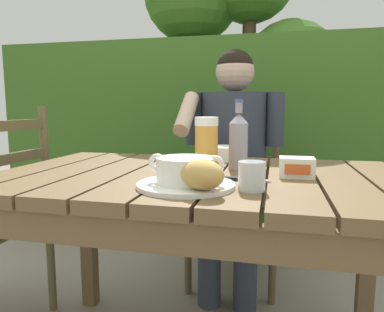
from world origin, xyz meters
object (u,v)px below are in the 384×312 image
at_px(person_eating, 232,153).
at_px(table_knife, 239,179).
at_px(beer_glass, 206,145).
at_px(serving_plate, 186,185).
at_px(water_glass_small, 252,176).
at_px(chair_near_diner, 236,191).
at_px(soup_bowl, 186,169).
at_px(bread_roll, 202,174).
at_px(butter_tub, 297,167).
at_px(diner_bowl, 223,153).
at_px(beer_bottle, 238,140).

distance_m(person_eating, table_knife, 0.74).
xyz_separation_m(beer_glass, table_knife, (0.12, -0.11, -0.09)).
bearing_deg(serving_plate, water_glass_small, 0.88).
bearing_deg(chair_near_diner, water_glass_small, -82.02).
xyz_separation_m(soup_bowl, table_knife, (0.13, 0.12, -0.04)).
relative_size(chair_near_diner, water_glass_small, 13.07).
height_order(chair_near_diner, serving_plate, chair_near_diner).
distance_m(person_eating, bread_roll, 0.92).
bearing_deg(butter_tub, diner_bowl, 131.42).
distance_m(person_eating, water_glass_small, 0.87).
bearing_deg(butter_tub, water_glass_small, -120.10).
relative_size(water_glass_small, table_knife, 0.52).
height_order(soup_bowl, bread_roll, soup_bowl).
bearing_deg(person_eating, diner_bowl, -89.52).
bearing_deg(bread_roll, water_glass_small, 31.10).
relative_size(person_eating, butter_tub, 11.91).
bearing_deg(diner_bowl, beer_bottle, -68.30).
height_order(serving_plate, beer_glass, beer_glass).
relative_size(chair_near_diner, table_knife, 6.75).
height_order(beer_bottle, diner_bowl, beer_bottle).
bearing_deg(person_eating, soup_bowl, -91.40).
xyz_separation_m(serving_plate, beer_glass, (0.01, 0.23, 0.08)).
distance_m(water_glass_small, diner_bowl, 0.53).
distance_m(beer_glass, diner_bowl, 0.29).
distance_m(beer_bottle, butter_tub, 0.22).
relative_size(chair_near_diner, butter_tub, 9.44).
relative_size(serving_plate, butter_tub, 2.53).
xyz_separation_m(chair_near_diner, beer_glass, (-0.01, -0.82, 0.34)).
relative_size(beer_glass, table_knife, 1.24).
xyz_separation_m(serving_plate, soup_bowl, (-0.00, 0.00, 0.04)).
distance_m(bread_roll, butter_tub, 0.36).
bearing_deg(bread_roll, diner_bowl, 93.26).
distance_m(butter_tub, diner_bowl, 0.41).
bearing_deg(beer_bottle, serving_plate, -108.73).
distance_m(butter_tub, table_knife, 0.19).
relative_size(table_knife, diner_bowl, 1.03).
xyz_separation_m(serving_plate, diner_bowl, (0.02, 0.52, 0.02)).
height_order(soup_bowl, butter_tub, soup_bowl).
bearing_deg(table_knife, water_glass_small, -70.42).
relative_size(person_eating, soup_bowl, 5.98).
xyz_separation_m(water_glass_small, butter_tub, (0.12, 0.21, -0.01)).
distance_m(soup_bowl, butter_tub, 0.36).
xyz_separation_m(beer_glass, beer_bottle, (0.10, 0.08, 0.01)).
bearing_deg(soup_bowl, butter_tub, 35.84).
relative_size(chair_near_diner, beer_glass, 5.43).
bearing_deg(beer_glass, butter_tub, -4.84).
xyz_separation_m(person_eating, bread_roll, (0.04, -0.92, 0.06)).
bearing_deg(butter_tub, table_knife, -150.76).
relative_size(beer_bottle, table_knife, 1.64).
height_order(chair_near_diner, table_knife, chair_near_diner).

